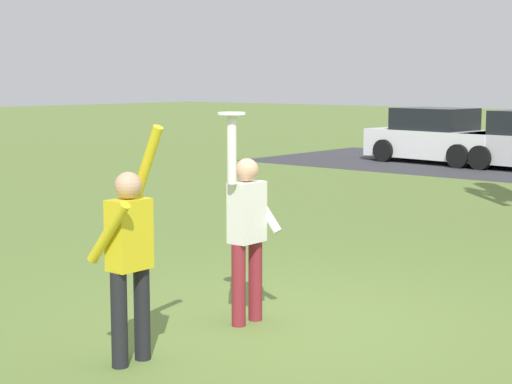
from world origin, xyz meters
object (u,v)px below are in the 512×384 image
person_defender (129,251)px  parked_car_white (437,138)px  frisbee_disc (232,113)px  person_catcher (247,226)px

person_defender → parked_car_white: person_defender is taller
frisbee_disc → person_defender: bearing=-89.3°
person_catcher → frisbee_disc: 1.13m
person_catcher → person_defender: bearing=-0.0°
person_defender → frisbee_disc: bearing=0.0°
frisbee_disc → parked_car_white: frisbee_disc is taller
person_catcher → person_defender: 1.55m
parked_car_white → person_defender: bearing=-63.8°
person_catcher → frisbee_disc: frisbee_disc is taller
frisbee_disc → parked_car_white: bearing=111.4°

